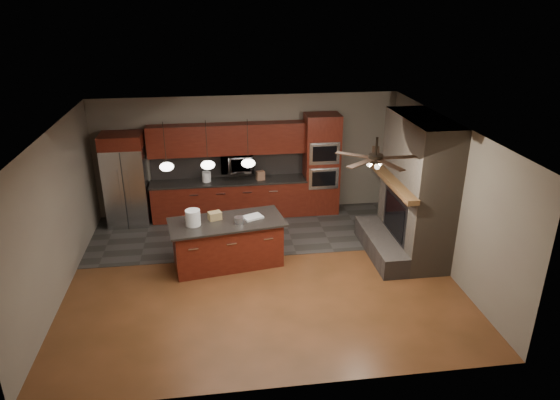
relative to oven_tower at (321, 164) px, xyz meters
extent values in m
plane|color=brown|center=(-1.70, -2.69, -1.19)|extent=(7.00, 7.00, 0.00)
cube|color=white|center=(-1.70, -2.69, 1.61)|extent=(7.00, 6.00, 0.02)
cube|color=slate|center=(-1.70, 0.31, 0.21)|extent=(7.00, 0.02, 2.80)
cube|color=slate|center=(1.80, -2.69, 0.21)|extent=(0.02, 6.00, 2.80)
cube|color=slate|center=(-5.20, -2.69, 0.21)|extent=(0.02, 6.00, 2.80)
cube|color=#373532|center=(-1.70, -0.89, -1.19)|extent=(7.00, 2.40, 0.01)
cube|color=brown|center=(1.40, -2.29, 0.21)|extent=(0.80, 2.00, 2.80)
cube|color=#4F4641|center=(0.75, -2.29, -0.99)|extent=(0.50, 2.00, 0.40)
cube|color=#2D2D30|center=(1.02, -2.29, -0.37)|extent=(0.05, 1.20, 0.95)
cube|color=black|center=(1.00, -2.29, -0.37)|extent=(0.02, 1.00, 0.75)
cube|color=brown|center=(0.90, -2.29, 0.36)|extent=(0.22, 2.10, 0.10)
cube|color=maroon|center=(-2.18, 0.01, -0.76)|extent=(3.55, 0.60, 0.86)
cube|color=black|center=(-2.18, 0.01, -0.31)|extent=(3.59, 0.64, 0.04)
cube|color=black|center=(-2.18, 0.29, 0.01)|extent=(3.55, 0.03, 0.60)
cube|color=maroon|center=(-2.18, 0.13, 0.66)|extent=(3.55, 0.35, 0.70)
cube|color=maroon|center=(0.00, 0.01, 0.00)|extent=(0.80, 0.60, 2.38)
cube|color=silver|center=(0.00, -0.30, -0.24)|extent=(0.70, 0.03, 0.52)
cube|color=black|center=(0.00, -0.32, -0.24)|extent=(0.55, 0.02, 0.35)
cube|color=silver|center=(0.00, -0.30, 0.36)|extent=(0.70, 0.03, 0.52)
cube|color=black|center=(0.00, -0.32, 0.36)|extent=(0.55, 0.02, 0.35)
imported|color=silver|center=(-1.98, 0.06, 0.11)|extent=(0.73, 0.41, 0.50)
cube|color=silver|center=(-4.46, -0.07, -0.29)|extent=(0.91, 0.72, 1.81)
cube|color=#2D2D30|center=(-4.46, -0.44, -0.29)|extent=(0.02, 0.02, 1.79)
cube|color=silver|center=(-4.56, -0.45, -0.23)|extent=(0.03, 0.03, 0.91)
cube|color=silver|center=(-4.36, -0.45, -0.23)|extent=(0.03, 0.03, 0.91)
cube|color=maroon|center=(-4.46, -0.08, 0.77)|extent=(0.91, 0.72, 0.30)
cube|color=maroon|center=(-2.31, -2.27, -0.75)|extent=(2.12, 1.14, 0.88)
cube|color=black|center=(-2.31, -2.27, -0.29)|extent=(2.29, 1.31, 0.04)
cylinder|color=white|center=(-2.92, -2.35, -0.12)|extent=(0.32, 0.32, 0.30)
cylinder|color=#BBBABF|center=(-2.07, -2.38, -0.21)|extent=(0.22, 0.22, 0.12)
cube|color=silver|center=(-1.80, -2.18, -0.25)|extent=(0.43, 0.38, 0.04)
cube|color=olive|center=(-2.52, -2.15, -0.20)|extent=(0.28, 0.24, 0.15)
cylinder|color=white|center=(-2.68, 0.01, -0.18)|extent=(0.27, 0.27, 0.23)
cube|color=#8C6048|center=(-1.44, -0.04, -0.19)|extent=(0.21, 0.18, 0.21)
cylinder|color=black|center=(-3.35, -1.99, 1.22)|extent=(0.01, 0.01, 0.78)
ellipsoid|color=white|center=(-3.35, -1.99, 0.77)|extent=(0.26, 0.26, 0.16)
cylinder|color=black|center=(-2.60, -1.99, 1.22)|extent=(0.01, 0.01, 0.78)
ellipsoid|color=white|center=(-2.60, -1.99, 0.77)|extent=(0.26, 0.26, 0.16)
cylinder|color=black|center=(-1.85, -1.99, 1.22)|extent=(0.01, 0.01, 0.78)
ellipsoid|color=white|center=(-1.85, -1.99, 0.77)|extent=(0.26, 0.26, 0.16)
cylinder|color=black|center=(0.10, -3.49, 1.46)|extent=(0.04, 0.04, 0.30)
cylinder|color=black|center=(0.10, -3.49, 1.26)|extent=(0.24, 0.24, 0.12)
cube|color=black|center=(0.48, -3.49, 1.26)|extent=(0.60, 0.12, 0.01)
cube|color=black|center=(0.22, -3.13, 1.26)|extent=(0.30, 0.61, 0.01)
cube|color=black|center=(-0.21, -3.27, 1.26)|extent=(0.56, 0.45, 0.01)
cube|color=black|center=(-0.21, -3.72, 1.26)|extent=(0.56, 0.45, 0.01)
cube|color=black|center=(0.22, -3.85, 1.26)|extent=(0.30, 0.61, 0.01)
camera|label=1|loc=(-2.46, -10.87, 3.71)|focal=32.00mm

